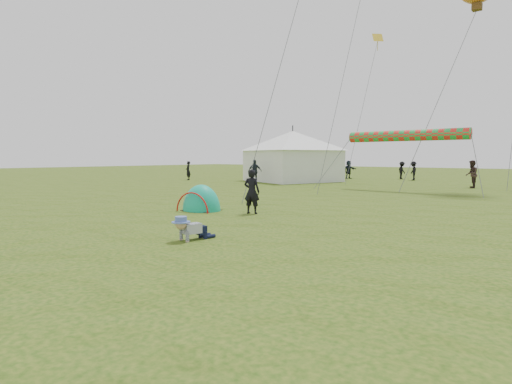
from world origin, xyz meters
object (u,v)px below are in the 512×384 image
Objects in this scene: popup_tent at (202,210)px; event_marquee at (293,154)px; crawling_toddler at (189,228)px; standing_adult at (252,192)px.

event_marquee reaches higher than popup_tent.
event_marquee is at bearing 128.92° from crawling_toddler.
standing_adult is at bearing 6.98° from popup_tent.
event_marquee is (-7.69, 17.07, 2.20)m from popup_tent.
standing_adult reaches higher than popup_tent.
event_marquee reaches higher than standing_adult.
crawling_toddler is 23.89m from event_marquee.
crawling_toddler is 0.13× the size of event_marquee.
standing_adult reaches higher than crawling_toddler.
popup_tent is at bearing 144.78° from crawling_toddler.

